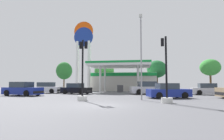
# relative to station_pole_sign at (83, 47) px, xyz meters

# --- Properties ---
(ground_plane) EXTENTS (90.00, 90.00, 0.00)m
(ground_plane) POSITION_rel_station_pole_sign_xyz_m (7.90, -21.00, -7.96)
(ground_plane) COLOR #56565B
(ground_plane) RESTS_ON ground
(gas_station) EXTENTS (11.99, 13.53, 4.68)m
(gas_station) POSITION_rel_station_pole_sign_xyz_m (7.06, 3.15, -5.92)
(gas_station) COLOR beige
(gas_station) RESTS_ON ground
(station_pole_sign) EXTENTS (3.53, 0.56, 12.71)m
(station_pole_sign) POSITION_rel_station_pole_sign_xyz_m (0.00, 0.00, 0.00)
(station_pole_sign) COLOR white
(station_pole_sign) RESTS_ON ground
(car_0) EXTENTS (4.84, 2.89, 1.62)m
(car_0) POSITION_rel_station_pole_sign_xyz_m (11.29, -8.36, -7.22)
(car_0) COLOR black
(car_0) RESTS_ON ground
(car_1) EXTENTS (4.19, 2.63, 1.40)m
(car_1) POSITION_rel_station_pole_sign_xyz_m (12.97, -14.36, -7.33)
(car_1) COLOR black
(car_1) RESTS_ON ground
(car_2) EXTENTS (4.14, 2.39, 1.39)m
(car_2) POSITION_rel_station_pole_sign_xyz_m (1.99, -9.05, -7.33)
(car_2) COLOR black
(car_2) RESTS_ON ground
(car_4) EXTENTS (4.54, 2.47, 1.55)m
(car_4) POSITION_rel_station_pole_sign_xyz_m (-2.73, -13.40, -7.26)
(car_4) COLOR black
(car_4) RESTS_ON ground
(car_5) EXTENTS (4.44, 2.28, 1.53)m
(car_5) POSITION_rel_station_pole_sign_xyz_m (-2.98, -7.46, -7.26)
(car_5) COLOR black
(car_5) RESTS_ON ground
(car_6) EXTENTS (3.96, 1.93, 1.39)m
(car_6) POSITION_rel_station_pole_sign_xyz_m (18.39, -8.42, -7.33)
(car_6) COLOR black
(car_6) RESTS_ON ground
(traffic_signal_0) EXTENTS (0.78, 0.78, 4.90)m
(traffic_signal_0) POSITION_rel_station_pole_sign_xyz_m (5.82, -18.16, -6.43)
(traffic_signal_0) COLOR silver
(traffic_signal_0) RESTS_ON ground
(traffic_signal_1) EXTENTS (0.80, 0.80, 4.75)m
(traffic_signal_1) POSITION_rel_station_pole_sign_xyz_m (12.25, -19.02, -6.80)
(traffic_signal_1) COLOR silver
(traffic_signal_1) RESTS_ON ground
(tree_0) EXTENTS (3.56, 3.56, 6.15)m
(tree_0) POSITION_rel_station_pole_sign_xyz_m (-6.75, 7.19, -3.77)
(tree_0) COLOR brown
(tree_0) RESTS_ON ground
(tree_1) EXTENTS (4.20, 4.20, 5.86)m
(tree_1) POSITION_rel_station_pole_sign_xyz_m (2.43, 7.09, -3.89)
(tree_1) COLOR brown
(tree_1) RESTS_ON ground
(tree_2) EXTENTS (3.96, 3.96, 6.01)m
(tree_2) POSITION_rel_station_pole_sign_xyz_m (13.44, 6.15, -3.72)
(tree_2) COLOR brown
(tree_2) RESTS_ON ground
(tree_3) EXTENTS (3.77, 3.77, 6.04)m
(tree_3) POSITION_rel_station_pole_sign_xyz_m (23.45, 5.97, -3.53)
(tree_3) COLOR brown
(tree_3) RESTS_ON ground
(corner_streetlamp) EXTENTS (0.24, 1.48, 6.80)m
(corner_streetlamp) POSITION_rel_station_pole_sign_xyz_m (10.51, -17.22, -3.86)
(corner_streetlamp) COLOR gray
(corner_streetlamp) RESTS_ON ground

